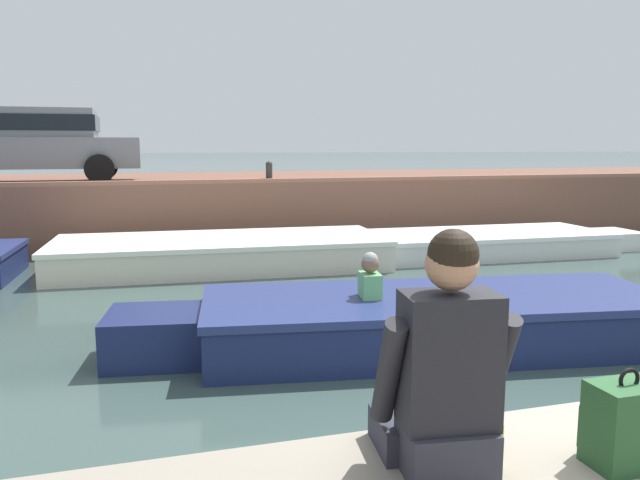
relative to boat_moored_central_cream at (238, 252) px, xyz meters
name	(u,v)px	position (x,y,z in m)	size (l,w,h in m)	color
ground_plane	(324,310)	(0.62, -3.32, -0.27)	(400.00, 400.00, 0.00)	#384C47
far_quay_wall	(232,204)	(0.62, 4.91, 0.43)	(60.00, 6.00, 1.39)	brown
far_wall_coping	(251,181)	(0.62, 2.03, 1.17)	(60.00, 0.24, 0.08)	#925F4C
boat_moored_central_cream	(238,252)	(0.00, 0.00, 0.00)	(7.02, 2.64, 0.54)	silver
boat_moored_east_white	(482,243)	(4.93, -0.05, -0.04)	(6.62, 2.23, 0.46)	white
motorboat_passing	(414,321)	(1.12, -5.06, 0.02)	(6.11, 2.46, 1.06)	navy
car_left_inner_grey	(38,142)	(-3.68, 3.50, 1.97)	(4.30, 1.95, 1.54)	slate
mooring_bollard_mid	(269,171)	(1.03, 2.16, 1.37)	(0.15, 0.15, 0.45)	#2D2B28
person_seated_left	(444,378)	(-0.57, -8.93, 1.00)	(0.56, 0.57, 0.96)	#282833
bottle_drink	(495,444)	(-0.36, -8.98, 0.72)	(0.06, 0.06, 0.20)	#CCC64C
backpack_on_ledge	(623,425)	(0.13, -9.11, 0.79)	(0.28, 0.24, 0.41)	#234C28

